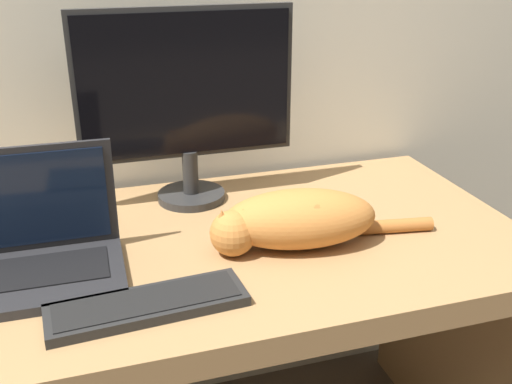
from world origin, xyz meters
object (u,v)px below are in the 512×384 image
Objects in this scene: cat at (295,219)px; laptop at (33,253)px; monitor at (187,98)px; external_keyboard at (148,305)px.

laptop is at bearing -174.78° from cat.
cat is at bearing -2.66° from laptop.
monitor is at bearing 38.10° from laptop.
monitor is at bearing 65.59° from external_keyboard.
external_keyboard is 0.38m from cat.
external_keyboard is at bearing -42.62° from laptop.
monitor is 0.57m from external_keyboard.
external_keyboard is 0.71× the size of cat.
cat is (0.35, 0.15, 0.05)m from external_keyboard.
monitor reaches higher than cat.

